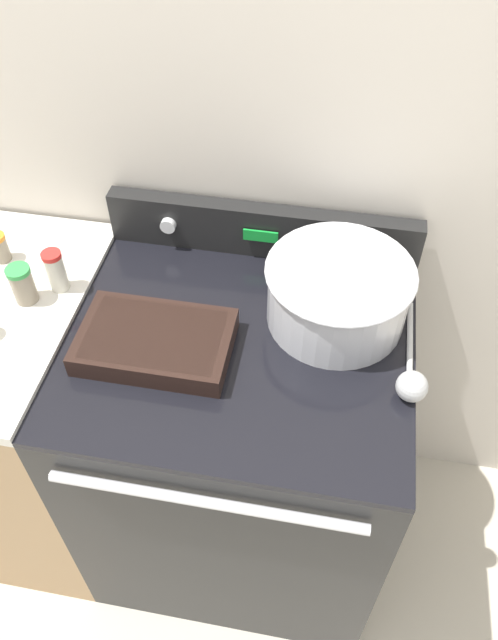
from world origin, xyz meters
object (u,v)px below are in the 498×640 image
Objects in this scene: casserole_dish at (155,341)px; spice_jar_green_cap at (22,284)px; mixing_bowl at (338,291)px; ladle at (412,380)px; spice_jar_red_cap at (56,271)px.

casserole_dish is 3.42× the size of spice_jar_green_cap.
mixing_bowl is at bearing 6.42° from spice_jar_green_cap.
mixing_bowl is 3.42× the size of spice_jar_green_cap.
casserole_dish is at bearing 179.06° from ladle.
mixing_bowl is 0.75m from spice_jar_green_cap.
spice_jar_red_cap reaches higher than ladle.
spice_jar_red_cap is at bearing 169.96° from ladle.
casserole_dish is 0.32m from spice_jar_red_cap.
spice_jar_green_cap is at bearing -173.58° from mixing_bowl.
ladle is (0.57, -0.01, -0.00)m from casserole_dish.
spice_jar_green_cap reaches higher than ladle.
spice_jar_red_cap is (-0.29, 0.14, 0.04)m from casserole_dish.
casserole_dish is 0.57m from ladle.
mixing_bowl reaches higher than casserole_dish.
mixing_bowl is 1.00× the size of casserole_dish.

